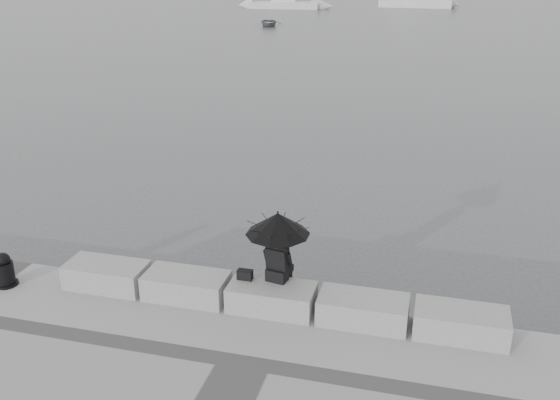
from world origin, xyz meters
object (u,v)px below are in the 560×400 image
(seated_person, at_px, (278,231))
(dinghy, at_px, (269,23))
(sailboat_left, at_px, (284,4))
(motor_cruiser, at_px, (416,0))
(mooring_bollard, at_px, (5,272))

(seated_person, relative_size, dinghy, 0.41)
(dinghy, bearing_deg, sailboat_left, 85.90)
(seated_person, distance_m, motor_cruiser, 73.71)
(seated_person, xyz_separation_m, motor_cruiser, (-1.56, 73.69, -1.11))
(seated_person, height_order, motor_cruiser, motor_cruiser)
(dinghy, bearing_deg, mooring_bollard, -94.25)
(mooring_bollard, relative_size, sailboat_left, 0.06)
(sailboat_left, xyz_separation_m, dinghy, (3.22, -18.64, -0.22))
(sailboat_left, bearing_deg, mooring_bollard, -84.12)
(motor_cruiser, height_order, dinghy, motor_cruiser)
(mooring_bollard, distance_m, sailboat_left, 69.47)
(seated_person, distance_m, dinghy, 51.06)
(seated_person, bearing_deg, sailboat_left, 115.24)
(mooring_bollard, xyz_separation_m, motor_cruiser, (3.88, 74.43, 0.09))
(seated_person, height_order, sailboat_left, sailboat_left)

